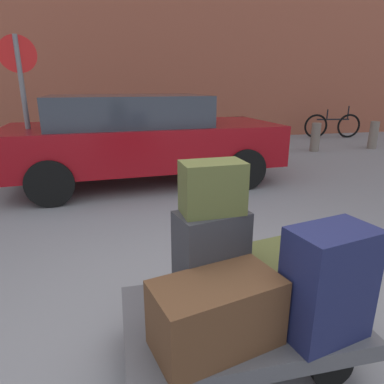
{
  "coord_description": "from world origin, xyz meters",
  "views": [
    {
      "loc": [
        -0.62,
        -1.54,
        1.58
      ],
      "look_at": [
        0.0,
        1.2,
        0.69
      ],
      "focal_mm": 31.86,
      "sensor_mm": 36.0,
      "label": 1
    }
  ],
  "objects_px": {
    "suitcase_olive_center": "(276,271)",
    "bicycle_leaning": "(332,126)",
    "bollard_kerb_mid": "(315,137)",
    "duffel_bag_brown_front_left": "(216,313)",
    "parked_car": "(141,137)",
    "suitcase_charcoal_front_right": "(211,261)",
    "bollard_kerb_far": "(373,135)",
    "luggage_cart": "(238,323)",
    "suitcase_navy_stacked_top": "(328,283)",
    "bollard_kerb_near": "(257,139)",
    "duffel_bag_olive_topmost_pile": "(212,188)",
    "no_parking_sign": "(24,99)"
  },
  "relations": [
    {
      "from": "suitcase_olive_center",
      "to": "bicycle_leaning",
      "type": "distance_m",
      "value": 9.48
    },
    {
      "from": "bollard_kerb_mid",
      "to": "duffel_bag_brown_front_left",
      "type": "bearing_deg",
      "value": -125.46
    },
    {
      "from": "parked_car",
      "to": "bicycle_leaning",
      "type": "xyz_separation_m",
      "value": [
        6.12,
        3.72,
        -0.39
      ]
    },
    {
      "from": "suitcase_charcoal_front_right",
      "to": "bollard_kerb_far",
      "type": "bearing_deg",
      "value": 31.01
    },
    {
      "from": "suitcase_charcoal_front_right",
      "to": "luggage_cart",
      "type": "bearing_deg",
      "value": -47.79
    },
    {
      "from": "parked_car",
      "to": "bollard_kerb_far",
      "type": "xyz_separation_m",
      "value": [
        6.02,
        1.84,
        -0.42
      ]
    },
    {
      "from": "suitcase_olive_center",
      "to": "bollard_kerb_mid",
      "type": "relative_size",
      "value": 0.9
    },
    {
      "from": "suitcase_navy_stacked_top",
      "to": "bollard_kerb_near",
      "type": "bearing_deg",
      "value": 57.87
    },
    {
      "from": "duffel_bag_olive_topmost_pile",
      "to": "bicycle_leaning",
      "type": "height_order",
      "value": "duffel_bag_olive_topmost_pile"
    },
    {
      "from": "parked_car",
      "to": "bollard_kerb_near",
      "type": "relative_size",
      "value": 6.38
    },
    {
      "from": "duffel_bag_olive_topmost_pile",
      "to": "bollard_kerb_mid",
      "type": "xyz_separation_m",
      "value": [
        4.31,
        5.83,
        -0.72
      ]
    },
    {
      "from": "luggage_cart",
      "to": "suitcase_navy_stacked_top",
      "type": "distance_m",
      "value": 0.57
    },
    {
      "from": "suitcase_charcoal_front_right",
      "to": "suitcase_navy_stacked_top",
      "type": "height_order",
      "value": "suitcase_navy_stacked_top"
    },
    {
      "from": "duffel_bag_olive_topmost_pile",
      "to": "bollard_kerb_near",
      "type": "xyz_separation_m",
      "value": [
        2.77,
        5.83,
        -0.72
      ]
    },
    {
      "from": "duffel_bag_olive_topmost_pile",
      "to": "bollard_kerb_near",
      "type": "bearing_deg",
      "value": 61.31
    },
    {
      "from": "suitcase_olive_center",
      "to": "duffel_bag_brown_front_left",
      "type": "distance_m",
      "value": 0.63
    },
    {
      "from": "bicycle_leaning",
      "to": "no_parking_sign",
      "type": "height_order",
      "value": "no_parking_sign"
    },
    {
      "from": "luggage_cart",
      "to": "duffel_bag_olive_topmost_pile",
      "type": "distance_m",
      "value": 0.81
    },
    {
      "from": "bicycle_leaning",
      "to": "luggage_cart",
      "type": "bearing_deg",
      "value": -127.16
    },
    {
      "from": "suitcase_charcoal_front_right",
      "to": "bicycle_leaning",
      "type": "relative_size",
      "value": 0.34
    },
    {
      "from": "suitcase_olive_center",
      "to": "parked_car",
      "type": "distance_m",
      "value": 3.96
    },
    {
      "from": "duffel_bag_olive_topmost_pile",
      "to": "bicycle_leaning",
      "type": "relative_size",
      "value": 0.19
    },
    {
      "from": "bollard_kerb_far",
      "to": "duffel_bag_olive_topmost_pile",
      "type": "bearing_deg",
      "value": -135.62
    },
    {
      "from": "luggage_cart",
      "to": "no_parking_sign",
      "type": "height_order",
      "value": "no_parking_sign"
    },
    {
      "from": "suitcase_navy_stacked_top",
      "to": "bollard_kerb_near",
      "type": "distance_m",
      "value": 6.59
    },
    {
      "from": "suitcase_olive_center",
      "to": "parked_car",
      "type": "bearing_deg",
      "value": 86.43
    },
    {
      "from": "luggage_cart",
      "to": "bollard_kerb_near",
      "type": "height_order",
      "value": "bollard_kerb_near"
    },
    {
      "from": "no_parking_sign",
      "to": "parked_car",
      "type": "bearing_deg",
      "value": 6.81
    },
    {
      "from": "duffel_bag_olive_topmost_pile",
      "to": "bollard_kerb_mid",
      "type": "relative_size",
      "value": 0.47
    },
    {
      "from": "duffel_bag_brown_front_left",
      "to": "no_parking_sign",
      "type": "height_order",
      "value": "no_parking_sign"
    },
    {
      "from": "suitcase_navy_stacked_top",
      "to": "bollard_kerb_far",
      "type": "relative_size",
      "value": 0.85
    },
    {
      "from": "suitcase_charcoal_front_right",
      "to": "suitcase_olive_center",
      "type": "relative_size",
      "value": 0.95
    },
    {
      "from": "bollard_kerb_near",
      "to": "no_parking_sign",
      "type": "height_order",
      "value": "no_parking_sign"
    },
    {
      "from": "luggage_cart",
      "to": "bollard_kerb_far",
      "type": "height_order",
      "value": "bollard_kerb_far"
    },
    {
      "from": "suitcase_charcoal_front_right",
      "to": "duffel_bag_olive_topmost_pile",
      "type": "relative_size",
      "value": 1.8
    },
    {
      "from": "suitcase_charcoal_front_right",
      "to": "duffel_bag_olive_topmost_pile",
      "type": "xyz_separation_m",
      "value": [
        0.0,
        -0.0,
        0.43
      ]
    },
    {
      "from": "duffel_bag_olive_topmost_pile",
      "to": "parked_car",
      "type": "relative_size",
      "value": 0.07
    },
    {
      "from": "bollard_kerb_far",
      "to": "duffel_bag_brown_front_left",
      "type": "bearing_deg",
      "value": -134.45
    },
    {
      "from": "luggage_cart",
      "to": "bicycle_leaning",
      "type": "distance_m",
      "value": 9.8
    },
    {
      "from": "parked_car",
      "to": "bollard_kerb_far",
      "type": "relative_size",
      "value": 6.38
    },
    {
      "from": "bicycle_leaning",
      "to": "parked_car",
      "type": "bearing_deg",
      "value": -148.71
    },
    {
      "from": "duffel_bag_olive_topmost_pile",
      "to": "bollard_kerb_far",
      "type": "xyz_separation_m",
      "value": [
        5.96,
        5.83,
        -0.72
      ]
    },
    {
      "from": "parked_car",
      "to": "bollard_kerb_far",
      "type": "distance_m",
      "value": 6.31
    },
    {
      "from": "duffel_bag_brown_front_left",
      "to": "duffel_bag_olive_topmost_pile",
      "type": "relative_size",
      "value": 1.9
    },
    {
      "from": "duffel_bag_brown_front_left",
      "to": "bicycle_leaning",
      "type": "bearing_deg",
      "value": 38.84
    },
    {
      "from": "parked_car",
      "to": "duffel_bag_brown_front_left",
      "type": "bearing_deg",
      "value": -89.88
    },
    {
      "from": "suitcase_olive_center",
      "to": "bollard_kerb_far",
      "type": "relative_size",
      "value": 0.9
    },
    {
      "from": "bollard_kerb_near",
      "to": "bollard_kerb_mid",
      "type": "relative_size",
      "value": 1.0
    },
    {
      "from": "bollard_kerb_near",
      "to": "luggage_cart",
      "type": "bearing_deg",
      "value": -113.92
    },
    {
      "from": "bollard_kerb_near",
      "to": "bollard_kerb_far",
      "type": "xyz_separation_m",
      "value": [
        3.19,
        0.0,
        0.0
      ]
    }
  ]
}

